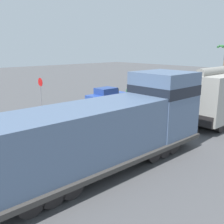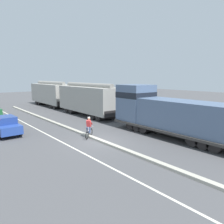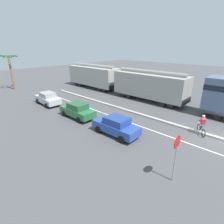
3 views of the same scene
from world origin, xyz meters
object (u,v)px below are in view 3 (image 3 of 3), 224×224
(parked_car_silver, at_px, (48,98))
(cyclist, at_px, (202,125))
(parked_car_blue, at_px, (116,126))
(stop_sign, at_px, (176,150))
(hopper_car_lead, at_px, (149,86))
(hopper_car_middle, at_px, (93,76))
(palm_tree_near, at_px, (9,63))
(parked_car_green, at_px, (77,110))

(parked_car_silver, bearing_deg, cyclist, -73.92)
(parked_car_blue, distance_m, parked_car_silver, 11.97)
(parked_car_silver, relative_size, stop_sign, 1.48)
(hopper_car_lead, distance_m, cyclist, 10.46)
(hopper_car_middle, relative_size, cyclist, 6.18)
(palm_tree_near, bearing_deg, parked_car_blue, -90.57)
(parked_car_blue, bearing_deg, hopper_car_lead, 17.80)
(hopper_car_middle, xyz_separation_m, parked_car_green, (-10.59, -9.49, -1.26))
(parked_car_green, relative_size, cyclist, 2.46)
(hopper_car_middle, bearing_deg, parked_car_silver, -163.84)
(hopper_car_middle, relative_size, palm_tree_near, 1.77)
(parked_car_silver, bearing_deg, hopper_car_lead, -39.02)
(parked_car_blue, bearing_deg, cyclist, -46.43)
(hopper_car_middle, xyz_separation_m, palm_tree_near, (-10.41, 9.12, 2.45))
(hopper_car_middle, bearing_deg, stop_sign, -120.88)
(hopper_car_middle, height_order, parked_car_green, hopper_car_middle)
(cyclist, bearing_deg, parked_car_silver, 106.08)
(parked_car_green, bearing_deg, cyclist, -65.18)
(stop_sign, height_order, palm_tree_near, palm_tree_near)
(hopper_car_lead, xyz_separation_m, hopper_car_middle, (0.00, 11.60, 0.00))
(hopper_car_lead, height_order, parked_car_silver, hopper_car_lead)
(hopper_car_middle, distance_m, parked_car_blue, 18.46)
(cyclist, bearing_deg, parked_car_green, 114.82)
(parked_car_blue, distance_m, cyclist, 7.40)
(cyclist, height_order, stop_sign, stop_sign)
(hopper_car_middle, distance_m, palm_tree_near, 14.06)
(hopper_car_lead, bearing_deg, palm_tree_near, 116.67)
(hopper_car_lead, relative_size, stop_sign, 3.68)
(hopper_car_lead, height_order, stop_sign, hopper_car_lead)
(parked_car_green, height_order, stop_sign, stop_sign)
(parked_car_silver, height_order, cyclist, cyclist)
(stop_sign, bearing_deg, hopper_car_lead, 36.89)
(parked_car_green, bearing_deg, palm_tree_near, 89.44)
(parked_car_blue, relative_size, parked_car_green, 1.00)
(hopper_car_middle, bearing_deg, cyclist, -105.24)
(parked_car_green, height_order, parked_car_silver, same)
(parked_car_blue, bearing_deg, parked_car_green, 89.38)
(hopper_car_middle, height_order, stop_sign, hopper_car_middle)
(hopper_car_middle, height_order, parked_car_blue, hopper_car_middle)
(cyclist, xyz_separation_m, stop_sign, (-7.04, -0.67, 1.21))
(hopper_car_middle, bearing_deg, hopper_car_lead, -90.00)
(hopper_car_lead, distance_m, parked_car_silver, 13.63)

